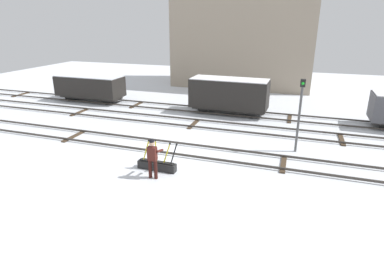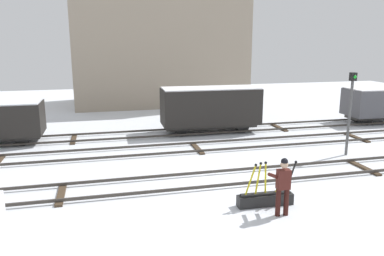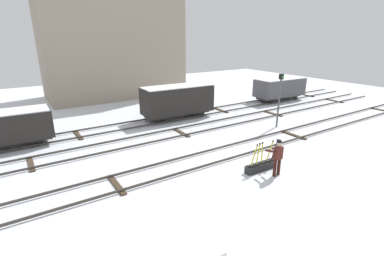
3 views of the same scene
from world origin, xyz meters
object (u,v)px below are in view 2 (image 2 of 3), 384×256
at_px(signal_post, 350,105).
at_px(rail_worker, 283,183).
at_px(switch_lever_frame, 265,198).
at_px(freight_car_far_end, 210,107).

bearing_deg(signal_post, rail_worker, -139.23).
distance_m(switch_lever_frame, freight_car_far_end, 10.04).
xyz_separation_m(switch_lever_frame, rail_worker, (0.17, -0.75, 0.75)).
xyz_separation_m(switch_lever_frame, freight_car_far_end, (1.11, 9.90, 1.20)).
bearing_deg(freight_car_far_end, rail_worker, -93.28).
xyz_separation_m(switch_lever_frame, signal_post, (5.87, 4.16, 2.04)).
bearing_deg(switch_lever_frame, rail_worker, -75.56).
relative_size(switch_lever_frame, rail_worker, 1.08).
distance_m(rail_worker, freight_car_far_end, 10.71).
distance_m(switch_lever_frame, rail_worker, 1.08).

